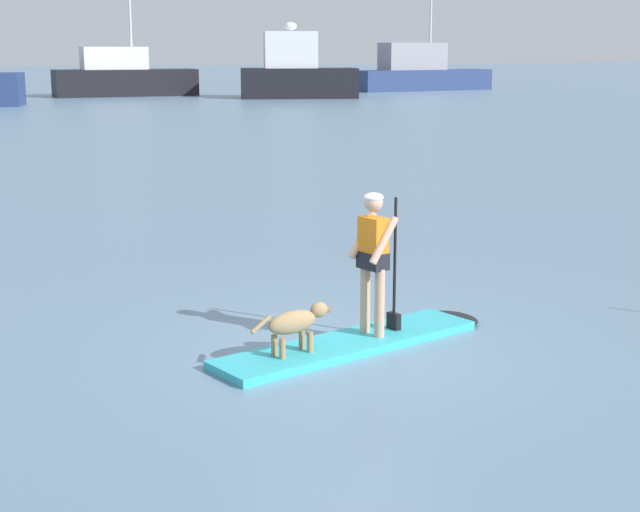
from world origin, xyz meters
The scene contains 7 objects.
ground_plane centered at (0.00, 0.00, 0.00)m, with size 400.00×400.00×0.00m, color slate.
paddleboard centered at (0.22, 0.07, 0.05)m, with size 3.79×1.94×0.10m.
person_paddler centered at (0.37, 0.12, 1.08)m, with size 0.67×0.58×1.71m.
dog centered at (-0.72, -0.25, 0.45)m, with size 1.06×0.44×0.53m.
moored_boat_center centered at (5.93, 62.67, 1.41)m, with size 10.64×3.73×11.89m.
moored_boat_port centered at (17.26, 55.55, 1.75)m, with size 8.78×5.06×5.32m.
moored_boat_far_port centered at (31.10, 64.35, 1.49)m, with size 13.02×4.97×11.02m.
Camera 1 is at (-3.79, -9.86, 3.43)m, focal length 52.95 mm.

